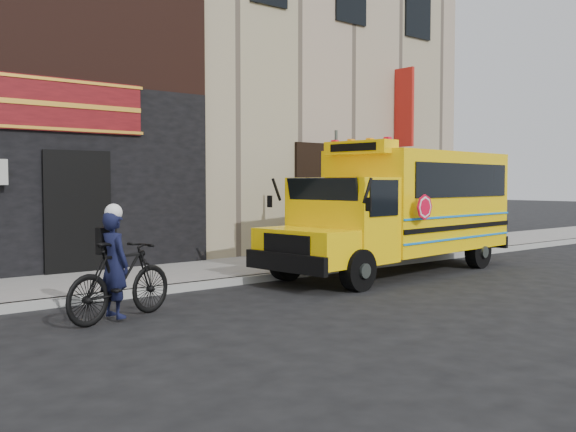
{
  "coord_description": "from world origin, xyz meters",
  "views": [
    {
      "loc": [
        -8.35,
        -7.92,
        2.05
      ],
      "look_at": [
        -0.33,
        1.85,
        1.39
      ],
      "focal_mm": 40.0,
      "sensor_mm": 36.0,
      "label": 1
    }
  ],
  "objects_px": {
    "bicycle": "(121,280)",
    "sign_pole": "(336,193)",
    "school_bus": "(403,206)",
    "cyclist": "(114,268)"
  },
  "relations": [
    {
      "from": "bicycle",
      "to": "sign_pole",
      "type": "bearing_deg",
      "value": -89.91
    },
    {
      "from": "school_bus",
      "to": "bicycle",
      "type": "bearing_deg",
      "value": -174.01
    },
    {
      "from": "sign_pole",
      "to": "bicycle",
      "type": "distance_m",
      "value": 6.66
    },
    {
      "from": "bicycle",
      "to": "cyclist",
      "type": "height_order",
      "value": "cyclist"
    },
    {
      "from": "bicycle",
      "to": "school_bus",
      "type": "bearing_deg",
      "value": -101.04
    },
    {
      "from": "bicycle",
      "to": "cyclist",
      "type": "xyz_separation_m",
      "value": [
        -0.09,
        0.01,
        0.2
      ]
    },
    {
      "from": "sign_pole",
      "to": "bicycle",
      "type": "bearing_deg",
      "value": -162.88
    },
    {
      "from": "sign_pole",
      "to": "cyclist",
      "type": "relative_size",
      "value": 2.07
    },
    {
      "from": "school_bus",
      "to": "sign_pole",
      "type": "bearing_deg",
      "value": 130.53
    },
    {
      "from": "school_bus",
      "to": "sign_pole",
      "type": "distance_m",
      "value": 1.56
    }
  ]
}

